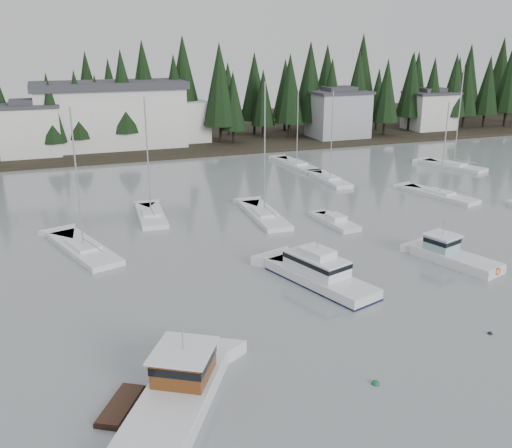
{
  "coord_description": "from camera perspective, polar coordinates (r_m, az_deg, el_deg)",
  "views": [
    {
      "loc": [
        -15.46,
        -17.56,
        18.33
      ],
      "look_at": [
        1.2,
        27.77,
        2.5
      ],
      "focal_mm": 40.0,
      "sensor_mm": 36.0,
      "label": 1
    }
  ],
  "objects": [
    {
      "name": "sailboat_5",
      "position": [
        85.89,
        4.08,
        5.82
      ],
      "size": [
        3.4,
        10.95,
        11.59
      ],
      "rotation": [
        0.0,
        0.0,
        1.64
      ],
      "color": "white",
      "rests_on": "ground"
    },
    {
      "name": "sailboat_2",
      "position": [
        89.7,
        19.13,
        5.41
      ],
      "size": [
        5.84,
        9.98,
        14.87
      ],
      "rotation": [
        0.0,
        0.0,
        1.91
      ],
      "color": "white",
      "rests_on": "ground"
    },
    {
      "name": "house_east_b",
      "position": [
        122.91,
        17.01,
        10.87
      ],
      "size": [
        9.54,
        7.42,
        8.25
      ],
      "color": "silver",
      "rests_on": "ground"
    },
    {
      "name": "lobster_boat_teal",
      "position": [
        51.6,
        19.03,
        -3.1
      ],
      "size": [
        4.84,
        8.06,
        4.23
      ],
      "rotation": [
        0.0,
        0.0,
        1.88
      ],
      "color": "white",
      "rests_on": "ground"
    },
    {
      "name": "house_east_a",
      "position": [
        109.36,
        8.22,
        10.92
      ],
      "size": [
        10.6,
        8.48,
        9.25
      ],
      "color": "#999EA0",
      "rests_on": "ground"
    },
    {
      "name": "sailboat_7",
      "position": [
        72.5,
        17.87,
        2.67
      ],
      "size": [
        5.06,
        10.12,
        11.86
      ],
      "rotation": [
        0.0,
        0.0,
        1.84
      ],
      "color": "white",
      "rests_on": "ground"
    },
    {
      "name": "cabin_cruiser_center",
      "position": [
        44.95,
        6.34,
        -5.14
      ],
      "size": [
        6.0,
        10.43,
        4.28
      ],
      "rotation": [
        0.0,
        0.0,
        1.88
      ],
      "color": "white",
      "rests_on": "ground"
    },
    {
      "name": "runabout_1",
      "position": [
        59.3,
        7.96,
        0.1
      ],
      "size": [
        2.71,
        6.44,
        1.42
      ],
      "rotation": [
        0.0,
        0.0,
        1.65
      ],
      "color": "white",
      "rests_on": "ground"
    },
    {
      "name": "lobster_boat_brown",
      "position": [
        31.06,
        -8.26,
        -16.93
      ],
      "size": [
        8.14,
        10.42,
        5.01
      ],
      "rotation": [
        0.0,
        0.0,
        1.03
      ],
      "color": "white",
      "rests_on": "ground"
    },
    {
      "name": "sailboat_4",
      "position": [
        61.02,
        0.85,
        0.74
      ],
      "size": [
        3.29,
        10.56,
        14.73
      ],
      "rotation": [
        0.0,
        0.0,
        1.52
      ],
      "color": "white",
      "rests_on": "ground"
    },
    {
      "name": "house_west",
      "position": [
        97.55,
        -21.73,
        8.83
      ],
      "size": [
        9.54,
        7.42,
        8.75
      ],
      "color": "silver",
      "rests_on": "ground"
    },
    {
      "name": "mooring_buoy_green",
      "position": [
        33.56,
        11.84,
        -15.39
      ],
      "size": [
        0.46,
        0.46,
        0.46
      ],
      "primitive_type": "sphere",
      "color": "#145933",
      "rests_on": "ground"
    },
    {
      "name": "conifer_treeline",
      "position": [
        106.3,
        -11.62,
        7.85
      ],
      "size": [
        200.0,
        22.0,
        20.0
      ],
      "primitive_type": null,
      "color": "black",
      "rests_on": "ground"
    },
    {
      "name": "far_shore_land",
      "position": [
        117.04,
        -12.48,
        8.72
      ],
      "size": [
        240.0,
        54.0,
        1.0
      ],
      "primitive_type": "cube",
      "color": "black",
      "rests_on": "ground"
    },
    {
      "name": "sailboat_8",
      "position": [
        77.18,
        7.39,
        4.32
      ],
      "size": [
        2.64,
        9.01,
        12.38
      ],
      "rotation": [
        0.0,
        0.0,
        1.55
      ],
      "color": "white",
      "rests_on": "ground"
    },
    {
      "name": "harbor_inn",
      "position": [
        101.45,
        -13.17,
        10.58
      ],
      "size": [
        29.5,
        11.5,
        10.9
      ],
      "color": "silver",
      "rests_on": "ground"
    },
    {
      "name": "sailboat_10",
      "position": [
        53.67,
        -16.81,
        -2.56
      ],
      "size": [
        6.14,
        11.28,
        13.41
      ],
      "rotation": [
        0.0,
        0.0,
        1.88
      ],
      "color": "white",
      "rests_on": "ground"
    },
    {
      "name": "sailboat_0",
      "position": [
        61.85,
        -10.43,
        0.68
      ],
      "size": [
        3.25,
        8.78,
        13.22
      ],
      "rotation": [
        0.0,
        0.0,
        1.5
      ],
      "color": "white",
      "rests_on": "ground"
    },
    {
      "name": "mooring_buoy_dark",
      "position": [
        40.66,
        22.35,
        -10.13
      ],
      "size": [
        0.33,
        0.33,
        0.33
      ],
      "primitive_type": "sphere",
      "color": "black",
      "rests_on": "ground"
    }
  ]
}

